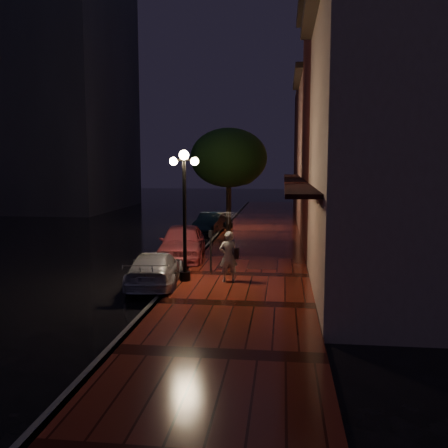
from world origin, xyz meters
The scene contains 15 objects.
ground centered at (0.00, 0.00, 0.00)m, with size 120.00×120.00×0.00m, color black.
sidewalk centered at (2.25, 0.00, 0.07)m, with size 4.50×60.00×0.15m, color #49160D.
curb centered at (0.00, 0.00, 0.07)m, with size 0.25×60.00×0.15m, color #595451.
storefront_near centered at (7.00, -6.00, 4.25)m, with size 5.00×8.00×8.50m, color gray.
storefront_mid centered at (7.00, 2.00, 5.50)m, with size 5.00×8.00×11.00m, color #511914.
storefront_far centered at (7.00, 10.00, 4.50)m, with size 5.00×8.00×9.00m, color #8C5951.
storefront_extra centered at (7.00, 20.00, 5.00)m, with size 5.00×12.00×10.00m, color #511914.
streetlamp_near centered at (0.35, -5.00, 2.60)m, with size 0.96×0.36×4.31m.
streetlamp_far centered at (0.35, 9.00, 2.60)m, with size 0.96×0.36×4.31m.
street_tree centered at (0.61, 5.99, 4.24)m, with size 4.16×4.16×5.80m.
pink_car centered at (-0.60, -0.78, 0.76)m, with size 1.79×4.45×1.52m, color #C5515D.
navy_car centered at (-0.60, 7.55, 0.61)m, with size 1.29×3.69×1.22m, color black.
silver_car centered at (-0.60, -5.28, 0.57)m, with size 1.60×3.93×1.14m, color #A8A9B0.
woman_with_umbrella centered at (1.80, -4.96, 1.70)m, with size 0.98×1.00×2.35m.
parking_meter centered at (1.00, -3.52, 1.05)m, with size 0.15×0.13×1.49m.
Camera 1 is at (3.56, -21.01, 4.02)m, focal length 40.00 mm.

